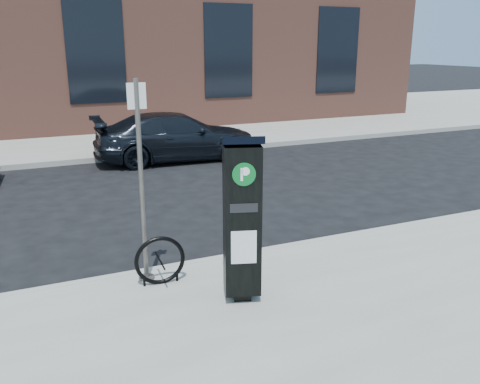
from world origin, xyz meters
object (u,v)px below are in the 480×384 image
parking_kiosk (242,217)px  sign_pole (141,185)px  bike_rack (160,261)px  car_dark (177,137)px

parking_kiosk → sign_pole: size_ratio=0.78×
bike_rack → car_dark: (2.68, 7.92, 0.21)m
sign_pole → car_dark: bearing=70.3°
sign_pole → bike_rack: size_ratio=3.96×
bike_rack → car_dark: bearing=74.7°
parking_kiosk → bike_rack: 1.40m
parking_kiosk → bike_rack: bearing=153.4°
parking_kiosk → bike_rack: size_ratio=3.09×
parking_kiosk → car_dark: size_ratio=0.45×
parking_kiosk → car_dark: 8.95m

